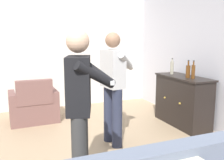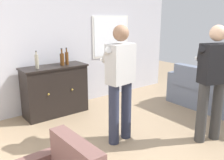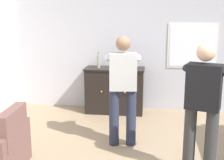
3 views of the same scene
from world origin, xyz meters
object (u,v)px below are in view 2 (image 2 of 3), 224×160
object	(u,v)px
person_standing_right	(212,79)
person_standing_left	(120,79)
bottle_wine_green	(62,59)
bottle_spirits_clear	(37,61)
sideboard_cabinet	(55,90)
couch	(223,98)
bottle_liquor_amber	(67,58)

from	to	relation	value
person_standing_right	person_standing_left	bearing A→B (deg)	143.24
bottle_wine_green	bottle_spirits_clear	distance (m)	0.47
bottle_spirits_clear	person_standing_right	distance (m)	2.80
sideboard_cabinet	bottle_spirits_clear	size ratio (longest dim) A/B	3.84
bottle_spirits_clear	person_standing_right	xyz separation A→B (m)	(1.66, -2.25, -0.10)
couch	sideboard_cabinet	world-z (taller)	sideboard_cabinet
couch	bottle_spirits_clear	xyz separation A→B (m)	(-2.75, 1.87, 0.72)
couch	person_standing_right	bearing A→B (deg)	-160.79
couch	bottle_wine_green	size ratio (longest dim) A/B	7.31
couch	bottle_spirits_clear	world-z (taller)	bottle_spirits_clear
person_standing_left	person_standing_right	xyz separation A→B (m)	(1.04, -0.78, 0.00)
bottle_liquor_amber	bottle_spirits_clear	bearing A→B (deg)	-177.75
sideboard_cabinet	bottle_liquor_amber	xyz separation A→B (m)	(0.26, -0.01, 0.58)
bottle_spirits_clear	person_standing_right	size ratio (longest dim) A/B	0.18
sideboard_cabinet	person_standing_left	xyz separation A→B (m)	(0.31, -1.51, 0.48)
bottle_wine_green	bottle_liquor_amber	xyz separation A→B (m)	(0.11, 0.02, 0.01)
sideboard_cabinet	bottle_wine_green	distance (m)	0.59
couch	person_standing_left	distance (m)	2.25
bottle_liquor_amber	person_standing_left	size ratio (longest dim) A/B	0.19
sideboard_cabinet	bottle_wine_green	size ratio (longest dim) A/B	3.81
bottle_wine_green	person_standing_left	world-z (taller)	person_standing_left
couch	bottle_liquor_amber	xyz separation A→B (m)	(-2.17, 1.90, 0.71)
couch	bottle_wine_green	xyz separation A→B (m)	(-2.28, 1.88, 0.71)
sideboard_cabinet	bottle_spirits_clear	bearing A→B (deg)	-173.73
bottle_spirits_clear	person_standing_right	bearing A→B (deg)	-53.55
person_standing_left	couch	bearing A→B (deg)	-10.70
couch	person_standing_right	size ratio (longest dim) A/B	1.35
sideboard_cabinet	bottle_liquor_amber	bearing A→B (deg)	-2.61
couch	person_standing_right	world-z (taller)	person_standing_right
bottle_wine_green	person_standing_left	xyz separation A→B (m)	(0.15, -1.47, -0.09)
bottle_wine_green	person_standing_right	bearing A→B (deg)	-62.10
sideboard_cabinet	person_standing_left	size ratio (longest dim) A/B	0.70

